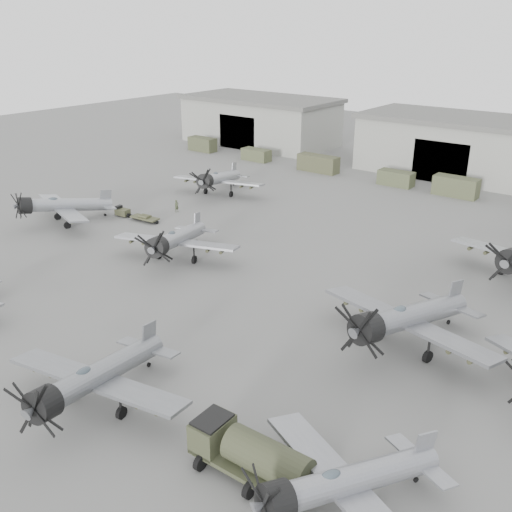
{
  "coord_description": "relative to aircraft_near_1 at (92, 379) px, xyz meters",
  "views": [
    {
      "loc": [
        29.0,
        -24.78,
        21.98
      ],
      "look_at": [
        0.07,
        12.13,
        2.5
      ],
      "focal_mm": 40.0,
      "sensor_mm": 36.0,
      "label": 1
    }
  ],
  "objects": [
    {
      "name": "support_truck_3",
      "position": [
        -7.97,
        58.4,
        -1.21
      ],
      "size": [
        4.98,
        2.2,
        2.1
      ],
      "primitive_type": "cube",
      "color": "#454B31",
      "rests_on": "ground"
    },
    {
      "name": "ground_crew",
      "position": [
        -23.89,
        30.43,
        -1.49
      ],
      "size": [
        0.46,
        0.61,
        1.53
      ],
      "primitive_type": "imported",
      "rotation": [
        0.0,
        0.0,
        1.4
      ],
      "color": "#3D442C",
      "rests_on": "ground"
    },
    {
      "name": "aircraft_mid_0",
      "position": [
        -31.22,
        18.94,
        0.0
      ],
      "size": [
        12.4,
        11.17,
        4.97
      ],
      "rotation": [
        0.0,
        0.0,
        -0.31
      ],
      "color": "#95989D",
      "rests_on": "ground"
    },
    {
      "name": "aircraft_far_0",
      "position": [
        -24.67,
        38.91,
        0.03
      ],
      "size": [
        12.59,
        11.34,
        5.03
      ],
      "rotation": [
        0.0,
        0.0,
        0.29
      ],
      "color": "#9C9FA4",
      "rests_on": "ground"
    },
    {
      "name": "aircraft_mid_2",
      "position": [
        11.68,
        17.84,
        0.28
      ],
      "size": [
        14.05,
        12.64,
        5.58
      ],
      "rotation": [
        0.0,
        0.0,
        -0.22
      ],
      "color": "gray",
      "rests_on": "ground"
    },
    {
      "name": "support_truck_0",
      "position": [
        -45.67,
        58.4,
        -1.04
      ],
      "size": [
        5.27,
        2.2,
        2.43
      ],
      "primitive_type": "cube",
      "color": "#41462D",
      "rests_on": "ground"
    },
    {
      "name": "support_truck_4",
      "position": [
        0.66,
        58.4,
        -0.95
      ],
      "size": [
        5.89,
        2.2,
        2.61
      ],
      "primitive_type": "cube",
      "color": "#444930",
      "rests_on": "ground"
    },
    {
      "name": "support_truck_1",
      "position": [
        -33.35,
        58.4,
        -1.28
      ],
      "size": [
        5.0,
        2.2,
        1.96
      ],
      "primitive_type": "cube",
      "color": "#464C31",
      "rests_on": "ground"
    },
    {
      "name": "hangar_center",
      "position": [
        -3.77,
        70.36,
        2.11
      ],
      "size": [
        29.0,
        14.8,
        8.7
      ],
      "color": "gray",
      "rests_on": "ground"
    },
    {
      "name": "aircraft_near_2",
      "position": [
        15.77,
        2.01,
        -0.16
      ],
      "size": [
        11.29,
        10.24,
        4.62
      ],
      "rotation": [
        0.0,
        0.0,
        -0.42
      ],
      "color": "gray",
      "rests_on": "ground"
    },
    {
      "name": "aircraft_mid_1",
      "position": [
        -12.77,
        19.33,
        0.03
      ],
      "size": [
        12.42,
        11.22,
        5.02
      ],
      "rotation": [
        0.0,
        0.0,
        0.37
      ],
      "color": "gray",
      "rests_on": "ground"
    },
    {
      "name": "fuel_tanker",
      "position": [
        10.89,
        1.53,
        -0.71
      ],
      "size": [
        7.08,
        3.37,
        2.7
      ],
      "rotation": [
        0.0,
        0.0,
        0.03
      ],
      "color": "#363A26",
      "rests_on": "ground"
    },
    {
      "name": "hangar_left",
      "position": [
        -41.77,
        70.36,
        2.11
      ],
      "size": [
        29.0,
        14.8,
        8.7
      ],
      "color": "gray",
      "rests_on": "ground"
    },
    {
      "name": "support_truck_2",
      "position": [
        -21.07,
        58.4,
        -0.98
      ],
      "size": [
        6.61,
        2.2,
        2.56
      ],
      "primitive_type": "cube",
      "color": "#41432C",
      "rests_on": "ground"
    },
    {
      "name": "ground",
      "position": [
        -3.77,
        8.4,
        -2.26
      ],
      "size": [
        220.0,
        220.0,
        0.0
      ],
      "primitive_type": "plane",
      "color": "#5C5D5A",
      "rests_on": "ground"
    },
    {
      "name": "tug_trailer",
      "position": [
        -26.55,
        25.4,
        -1.79
      ],
      "size": [
        6.32,
        1.81,
        1.26
      ],
      "rotation": [
        0.0,
        0.0,
        0.1
      ],
      "color": "#42432C",
      "rests_on": "ground"
    },
    {
      "name": "aircraft_near_1",
      "position": [
        0.0,
        0.0,
        0.0
      ],
      "size": [
        12.51,
        11.26,
        4.97
      ],
      "rotation": [
        0.0,
        0.0,
        0.19
      ],
      "color": "gray",
      "rests_on": "ground"
    }
  ]
}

